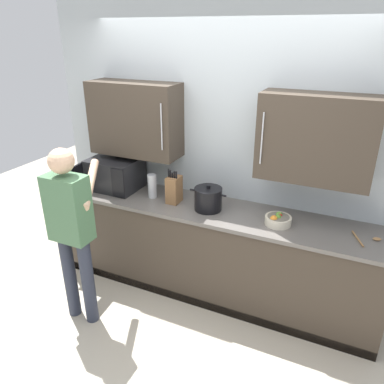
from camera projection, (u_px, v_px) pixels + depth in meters
ground_plane at (174, 340)px, 3.12m from camera, size 9.31×9.31×0.00m
back_wall_tiled at (222, 146)px, 3.40m from camera, size 3.51×0.44×2.67m
counter_unit at (208, 251)px, 3.55m from camera, size 3.13×0.60×0.91m
microwave_oven at (112, 173)px, 3.73m from camera, size 0.50×0.76×0.31m
fruit_bowl at (278, 220)px, 3.07m from camera, size 0.22×0.22×0.10m
stock_pot at (208, 199)px, 3.30m from camera, size 0.34×0.25×0.24m
wooden_spoon at (367, 239)px, 2.85m from camera, size 0.22×0.22×0.02m
knife_block at (174, 189)px, 3.43m from camera, size 0.11×0.15×0.33m
thermos_flask at (152, 186)px, 3.54m from camera, size 0.09×0.09×0.23m
person_figure at (71, 223)px, 3.01m from camera, size 0.44×0.63×1.59m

